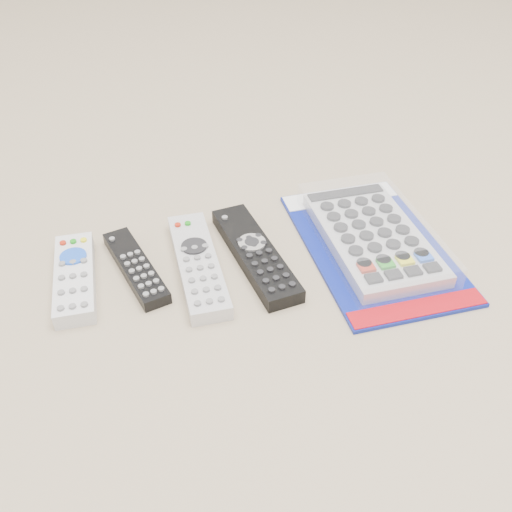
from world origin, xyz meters
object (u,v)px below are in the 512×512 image
object	(u,v)px
remote_small_grey	(75,277)
remote_silver_dvd	(198,264)
jumbo_remote_packaged	(373,236)
remote_slim_black	(136,267)
remote_large_black	(255,254)

from	to	relation	value
remote_small_grey	remote_silver_dvd	xyz separation A→B (m)	(0.16, -0.02, -0.00)
remote_silver_dvd	jumbo_remote_packaged	world-z (taller)	jumbo_remote_packaged
remote_slim_black	jumbo_remote_packaged	xyz separation A→B (m)	(0.34, -0.05, 0.01)
remote_small_grey	remote_silver_dvd	distance (m)	0.16
remote_slim_black	jumbo_remote_packaged	world-z (taller)	jumbo_remote_packaged
jumbo_remote_packaged	remote_slim_black	bearing A→B (deg)	175.21
remote_small_grey	remote_slim_black	bearing A→B (deg)	3.94
remote_slim_black	remote_silver_dvd	xyz separation A→B (m)	(0.08, -0.02, 0.00)
remote_small_grey	remote_silver_dvd	bearing A→B (deg)	-3.95
remote_small_grey	remote_slim_black	distance (m)	0.08
remote_small_grey	jumbo_remote_packaged	bearing A→B (deg)	-2.06
remote_silver_dvd	jumbo_remote_packaged	size ratio (longest dim) A/B	0.68
remote_slim_black	remote_large_black	world-z (taller)	remote_large_black
remote_silver_dvd	jumbo_remote_packaged	bearing A→B (deg)	-1.56
remote_slim_black	jumbo_remote_packaged	bearing A→B (deg)	-19.45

